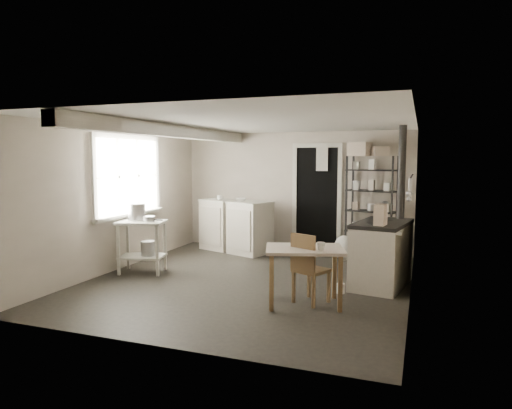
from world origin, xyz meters
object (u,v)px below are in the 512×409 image
(stove, at_px, (381,255))
(flour_sack, at_px, (345,247))
(shelf_rack, at_px, (371,206))
(prep_table, at_px, (142,247))
(work_table, at_px, (304,274))
(base_cabinets, at_px, (236,227))
(chair, at_px, (311,264))
(stockpot, at_px, (136,213))

(stove, relative_size, flour_sack, 2.59)
(shelf_rack, height_order, stove, shelf_rack)
(prep_table, height_order, work_table, prep_table)
(shelf_rack, xyz_separation_m, stove, (0.34, -1.78, -0.51))
(prep_table, distance_m, shelf_rack, 4.03)
(base_cabinets, xyz_separation_m, chair, (2.12, -2.64, 0.02))
(base_cabinets, distance_m, work_table, 3.43)
(flour_sack, bearing_deg, base_cabinets, 176.51)
(stockpot, height_order, shelf_rack, shelf_rack)
(prep_table, xyz_separation_m, flour_sack, (2.86, 1.94, -0.16))
(stockpot, bearing_deg, flour_sack, 32.41)
(base_cabinets, bearing_deg, stove, -8.53)
(shelf_rack, relative_size, chair, 2.08)
(stockpot, bearing_deg, chair, -11.79)
(prep_table, relative_size, base_cabinets, 0.54)
(flour_sack, bearing_deg, stockpot, -147.59)
(shelf_rack, height_order, work_table, shelf_rack)
(stockpot, height_order, chair, stockpot)
(prep_table, bearing_deg, stove, 8.10)
(base_cabinets, distance_m, chair, 3.39)
(prep_table, height_order, stove, stove)
(chair, bearing_deg, flour_sack, 114.16)
(prep_table, relative_size, flour_sack, 1.84)
(stockpot, bearing_deg, stove, 7.21)
(stockpot, distance_m, work_table, 3.05)
(stockpot, xyz_separation_m, shelf_rack, (3.38, 2.25, 0.01))
(prep_table, distance_m, base_cabinets, 2.19)
(prep_table, height_order, flour_sack, prep_table)
(shelf_rack, bearing_deg, stockpot, -132.22)
(chair, relative_size, flour_sack, 1.99)
(base_cabinets, relative_size, work_table, 1.61)
(stockpot, relative_size, work_table, 0.31)
(flour_sack, bearing_deg, shelf_rack, 41.87)
(stockpot, distance_m, shelf_rack, 4.07)
(stockpot, height_order, base_cabinets, stockpot)
(work_table, bearing_deg, flour_sack, 88.37)
(base_cabinets, distance_m, shelf_rack, 2.59)
(flour_sack, bearing_deg, stove, -62.44)
(shelf_rack, distance_m, flour_sack, 0.89)
(base_cabinets, relative_size, flour_sack, 3.37)
(stove, xyz_separation_m, work_table, (-0.82, -1.19, -0.06))
(stockpot, relative_size, chair, 0.33)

